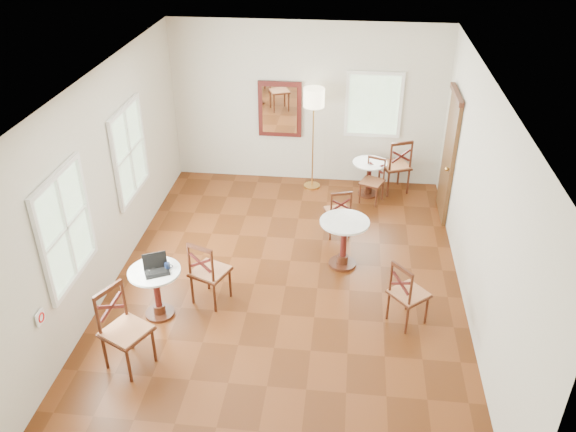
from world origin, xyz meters
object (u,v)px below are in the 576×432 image
object	(u,v)px
cafe_table_mid	(344,238)
chair_mid_a	(338,212)
laptop	(156,267)
chair_mid_b	(408,294)
chair_back_b	(373,181)
mouse	(152,268)
chair_near_a	(209,272)
navy_mug	(168,266)
chair_near_b	(124,330)
power_adapter	(125,332)
cafe_table_back	(369,175)
water_glass	(148,273)
cafe_table_near	(157,288)
floor_lamp	(314,104)
chair_back_a	(396,165)

from	to	relation	value
cafe_table_mid	chair_mid_a	world-z (taller)	chair_mid_a
laptop	chair_mid_b	bearing A→B (deg)	-22.46
chair_back_b	mouse	size ratio (longest dim) A/B	8.22
chair_mid_b	chair_near_a	bearing A→B (deg)	45.87
chair_near_a	navy_mug	world-z (taller)	chair_near_a
chair_near_b	power_adapter	bearing A→B (deg)	53.42
mouse	chair_near_b	bearing A→B (deg)	-112.06
mouse	navy_mug	distance (m)	0.20
cafe_table_back	water_glass	world-z (taller)	water_glass
chair_mid_a	cafe_table_mid	bearing A→B (deg)	79.75
chair_near_b	laptop	size ratio (longest dim) A/B	2.74
cafe_table_mid	chair_mid_b	world-z (taller)	chair_mid_b
chair_near_b	laptop	world-z (taller)	chair_near_b
mouse	power_adapter	xyz separation A→B (m)	(-0.31, -0.45, -0.72)
chair_near_a	chair_mid_b	bearing A→B (deg)	-161.07
cafe_table_near	navy_mug	world-z (taller)	navy_mug
chair_near_b	chair_mid_b	world-z (taller)	chair_near_b
chair_mid_a	floor_lamp	size ratio (longest dim) A/B	0.44
cafe_table_near	laptop	world-z (taller)	laptop
chair_mid_a	chair_back_b	bearing A→B (deg)	-133.05
chair_near_a	chair_back_b	xyz separation A→B (m)	(2.25, 3.14, -0.08)
chair_mid_b	mouse	size ratio (longest dim) A/B	9.36
chair_near_a	chair_near_b	distance (m)	1.48
chair_back_a	chair_back_b	distance (m)	0.61
cafe_table_mid	floor_lamp	xyz separation A→B (m)	(-0.65, 2.52, 1.15)
chair_back_a	floor_lamp	distance (m)	1.88
chair_near_b	power_adapter	size ratio (longest dim) A/B	11.41
navy_mug	water_glass	world-z (taller)	water_glass
cafe_table_back	laptop	size ratio (longest dim) A/B	1.69
cafe_table_mid	chair_near_b	size ratio (longest dim) A/B	0.72
cafe_table_back	power_adapter	size ratio (longest dim) A/B	7.04
chair_back_b	water_glass	xyz separation A→B (m)	(-2.91, -3.63, 0.36)
floor_lamp	navy_mug	xyz separation A→B (m)	(-1.60, -3.89, -0.86)
power_adapter	cafe_table_near	bearing A→B (deg)	50.45
cafe_table_back	chair_back_b	world-z (taller)	chair_back_b
cafe_table_mid	laptop	bearing A→B (deg)	-148.84
cafe_table_mid	power_adapter	bearing A→B (deg)	-146.06
power_adapter	chair_near_b	bearing A→B (deg)	-63.42
power_adapter	chair_back_b	bearing A→B (deg)	50.67
chair_near_a	chair_back_a	distance (m)	4.47
cafe_table_mid	chair_near_b	world-z (taller)	chair_near_b
chair_near_a	chair_mid_a	xyz separation A→B (m)	(1.68, 1.94, -0.07)
chair_near_a	cafe_table_mid	bearing A→B (deg)	-126.82
chair_back_b	cafe_table_mid	bearing A→B (deg)	-79.91
chair_back_a	laptop	xyz separation A→B (m)	(-3.25, -3.95, 0.25)
chair_back_a	water_glass	distance (m)	5.26
cafe_table_near	cafe_table_mid	xyz separation A→B (m)	(2.41, 1.44, 0.03)
chair_near_a	mouse	world-z (taller)	chair_near_a
cafe_table_mid	water_glass	size ratio (longest dim) A/B	8.49
water_glass	chair_back_a	bearing A→B (deg)	50.73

